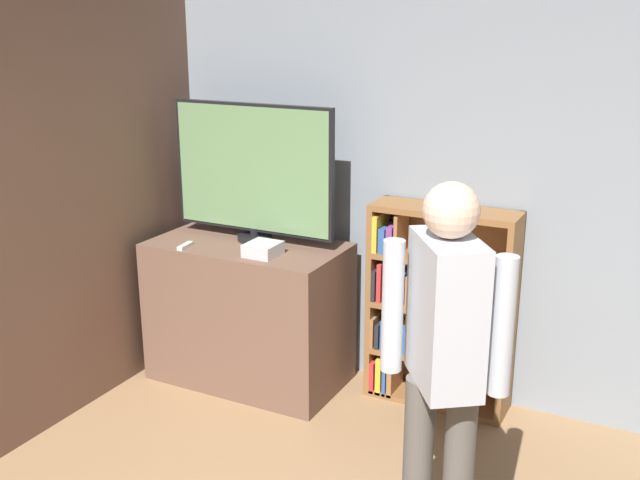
% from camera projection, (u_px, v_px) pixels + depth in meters
% --- Properties ---
extents(wall_back, '(6.36, 0.09, 2.70)m').
position_uv_depth(wall_back, '(508.00, 185.00, 4.25)').
color(wall_back, gray).
rests_on(wall_back, ground_plane).
extents(wall_side_brick, '(0.06, 4.50, 2.70)m').
position_uv_depth(wall_side_brick, '(23.00, 198.00, 3.95)').
color(wall_side_brick, brown).
rests_on(wall_side_brick, ground_plane).
extents(tv_ledge, '(1.21, 0.66, 0.92)m').
position_uv_depth(tv_ledge, '(249.00, 312.00, 4.78)').
color(tv_ledge, brown).
rests_on(tv_ledge, ground_plane).
extents(television, '(1.10, 0.22, 0.86)m').
position_uv_depth(television, '(253.00, 171.00, 4.60)').
color(television, black).
rests_on(television, tv_ledge).
extents(game_console, '(0.18, 0.20, 0.08)m').
position_uv_depth(game_console, '(263.00, 249.00, 4.41)').
color(game_console, silver).
rests_on(game_console, tv_ledge).
extents(remote_loose, '(0.05, 0.14, 0.02)m').
position_uv_depth(remote_loose, '(185.00, 246.00, 4.57)').
color(remote_loose, white).
rests_on(remote_loose, tv_ledge).
extents(bookshelf, '(0.86, 0.28, 1.22)m').
position_uv_depth(bookshelf, '(429.00, 307.00, 4.48)').
color(bookshelf, brown).
rests_on(bookshelf, ground_plane).
extents(person, '(0.55, 0.46, 1.67)m').
position_uv_depth(person, '(444.00, 348.00, 3.03)').
color(person, '#56514C').
rests_on(person, ground_plane).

